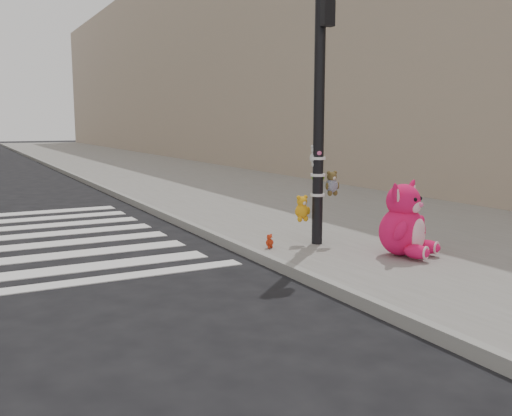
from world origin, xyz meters
TOP-DOWN VIEW (x-y plane):
  - ground at (0.00, 0.00)m, footprint 120.00×120.00m
  - sidewalk_near at (5.00, 10.00)m, footprint 7.00×80.00m
  - curb_edge at (1.55, 10.00)m, footprint 0.12×80.00m
  - bld_near at (10.50, 20.00)m, footprint 5.00×60.00m
  - signal_pole at (2.60, 1.81)m, footprint 0.68×0.48m
  - pink_bunny at (3.21, 0.57)m, footprint 0.90×0.96m
  - red_teddy at (1.80, 1.85)m, footprint 0.17×0.14m

SIDE VIEW (x-z plane):
  - ground at x=0.00m, z-range 0.00..0.00m
  - sidewalk_near at x=5.00m, z-range 0.00..0.14m
  - curb_edge at x=1.55m, z-range -0.01..0.15m
  - red_teddy at x=1.80m, z-range 0.14..0.35m
  - pink_bunny at x=3.21m, z-range 0.04..1.10m
  - signal_pole at x=2.60m, z-range -0.20..3.80m
  - bld_near at x=10.50m, z-range 0.00..10.00m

